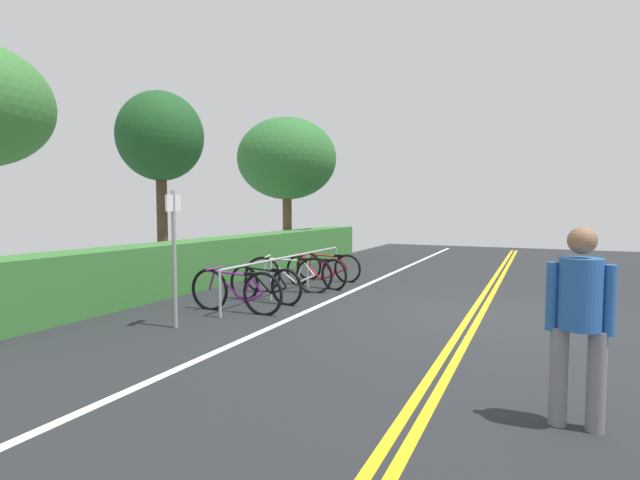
# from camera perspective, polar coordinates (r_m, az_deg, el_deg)

# --- Properties ---
(ground_plane) EXTENTS (28.57, 11.40, 0.05)m
(ground_plane) POSITION_cam_1_polar(r_m,az_deg,el_deg) (8.36, 18.03, -8.62)
(ground_plane) COLOR #232628
(centre_line_yellow_inner) EXTENTS (25.72, 0.10, 0.00)m
(centre_line_yellow_inner) POSITION_cam_1_polar(r_m,az_deg,el_deg) (8.35, 18.59, -8.46)
(centre_line_yellow_inner) COLOR gold
(centre_line_yellow_inner) RESTS_ON ground_plane
(centre_line_yellow_outer) EXTENTS (25.72, 0.10, 0.00)m
(centre_line_yellow_outer) POSITION_cam_1_polar(r_m,az_deg,el_deg) (8.36, 17.49, -8.41)
(centre_line_yellow_outer) COLOR gold
(centre_line_yellow_outer) RESTS_ON ground_plane
(bike_lane_stripe_white) EXTENTS (25.72, 0.12, 0.00)m
(bike_lane_stripe_white) POSITION_cam_1_polar(r_m,az_deg,el_deg) (9.03, 1.08, -7.32)
(bike_lane_stripe_white) COLOR white
(bike_lane_stripe_white) RESTS_ON ground_plane
(bike_rack) EXTENTS (4.81, 0.05, 0.78)m
(bike_rack) POSITION_cam_1_polar(r_m,az_deg,el_deg) (9.81, -3.55, -2.97)
(bike_rack) COLOR #9EA0A5
(bike_rack) RESTS_ON ground_plane
(bicycle_0) EXTENTS (0.46, 1.79, 0.76)m
(bicycle_0) POSITION_cam_1_polar(r_m,az_deg,el_deg) (8.20, -10.01, -6.01)
(bicycle_0) COLOR black
(bicycle_0) RESTS_ON ground_plane
(bicycle_1) EXTENTS (0.46, 1.67, 0.71)m
(bicycle_1) POSITION_cam_1_polar(r_m,az_deg,el_deg) (8.99, -6.58, -5.27)
(bicycle_1) COLOR black
(bicycle_1) RESTS_ON ground_plane
(bicycle_2) EXTENTS (0.67, 1.78, 0.79)m
(bicycle_2) POSITION_cam_1_polar(r_m,az_deg,el_deg) (9.95, -3.77, -4.13)
(bicycle_2) COLOR black
(bicycle_2) RESTS_ON ground_plane
(bicycle_3) EXTENTS (0.60, 1.70, 0.72)m
(bicycle_3) POSITION_cam_1_polar(r_m,az_deg,el_deg) (10.60, -0.54, -3.82)
(bicycle_3) COLOR black
(bicycle_3) RESTS_ON ground_plane
(bicycle_4) EXTENTS (0.46, 1.73, 0.71)m
(bicycle_4) POSITION_cam_1_polar(r_m,az_deg,el_deg) (11.51, 0.94, -3.23)
(bicycle_4) COLOR black
(bicycle_4) RESTS_ON ground_plane
(pedestrian) EXTENTS (0.32, 0.49, 1.61)m
(pedestrian) POSITION_cam_1_polar(r_m,az_deg,el_deg) (4.33, 28.50, -7.75)
(pedestrian) COLOR slate
(pedestrian) RESTS_ON ground_plane
(sign_post_near) EXTENTS (0.36, 0.09, 2.00)m
(sign_post_near) POSITION_cam_1_polar(r_m,az_deg,el_deg) (7.25, -16.98, -0.56)
(sign_post_near) COLOR gray
(sign_post_near) RESTS_ON ground_plane
(hedge_backdrop) EXTENTS (13.76, 0.88, 1.03)m
(hedge_backdrop) POSITION_cam_1_polar(r_m,az_deg,el_deg) (12.27, -9.62, -1.96)
(hedge_backdrop) COLOR #387533
(hedge_backdrop) RESTS_ON ground_plane
(tree_mid) EXTENTS (2.14, 2.14, 4.66)m
(tree_mid) POSITION_cam_1_polar(r_m,az_deg,el_deg) (12.92, -18.47, 11.47)
(tree_mid) COLOR #473323
(tree_mid) RESTS_ON ground_plane
(tree_far_right) EXTENTS (3.32, 3.32, 4.76)m
(tree_far_right) POSITION_cam_1_polar(r_m,az_deg,el_deg) (16.34, -3.96, 9.58)
(tree_far_right) COLOR brown
(tree_far_right) RESTS_ON ground_plane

